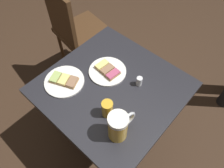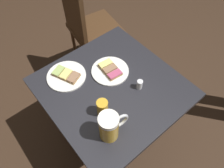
{
  "view_description": "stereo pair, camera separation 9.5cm",
  "coord_description": "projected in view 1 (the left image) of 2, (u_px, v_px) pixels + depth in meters",
  "views": [
    {
      "loc": [
        0.44,
        -0.49,
        1.66
      ],
      "look_at": [
        0.0,
        0.0,
        0.74
      ],
      "focal_mm": 33.78,
      "sensor_mm": 36.0,
      "label": 1
    },
    {
      "loc": [
        0.51,
        -0.42,
        1.66
      ],
      "look_at": [
        0.0,
        0.0,
        0.74
      ],
      "focal_mm": 33.78,
      "sensor_mm": 36.0,
      "label": 2
    }
  ],
  "objects": [
    {
      "name": "ground_plane",
      "position": [
        112.0,
        136.0,
        1.73
      ],
      "size": [
        6.0,
        6.0,
        0.0
      ],
      "primitive_type": "plane",
      "color": "#382619"
    },
    {
      "name": "cafe_table",
      "position": [
        112.0,
        101.0,
        1.28
      ],
      "size": [
        0.72,
        0.71,
        0.72
      ],
      "color": "black",
      "rests_on": "ground_plane"
    },
    {
      "name": "plate_near",
      "position": [
        107.0,
        71.0,
        1.2
      ],
      "size": [
        0.22,
        0.22,
        0.03
      ],
      "color": "white",
      "rests_on": "cafe_table"
    },
    {
      "name": "plate_far",
      "position": [
        64.0,
        81.0,
        1.16
      ],
      "size": [
        0.22,
        0.22,
        0.03
      ],
      "color": "white",
      "rests_on": "cafe_table"
    },
    {
      "name": "beer_mug",
      "position": [
        119.0,
        126.0,
        0.93
      ],
      "size": [
        0.09,
        0.15,
        0.16
      ],
      "color": "gold",
      "rests_on": "cafe_table"
    },
    {
      "name": "beer_glass_small",
      "position": [
        107.0,
        109.0,
        1.02
      ],
      "size": [
        0.06,
        0.06,
        0.1
      ],
      "primitive_type": "cylinder",
      "color": "gold",
      "rests_on": "cafe_table"
    },
    {
      "name": "salt_shaker",
      "position": [
        139.0,
        81.0,
        1.14
      ],
      "size": [
        0.03,
        0.03,
        0.06
      ],
      "primitive_type": "cylinder",
      "color": "silver",
      "rests_on": "cafe_table"
    },
    {
      "name": "cafe_chair",
      "position": [
        76.0,
        30.0,
        1.68
      ],
      "size": [
        0.43,
        0.43,
        0.92
      ],
      "rotation": [
        0.0,
        0.0,
        -0.14
      ],
      "color": "#472D19",
      "rests_on": "ground_plane"
    }
  ]
}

